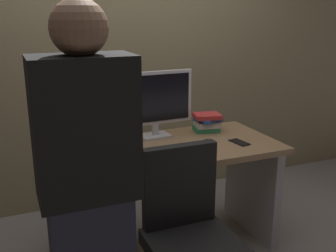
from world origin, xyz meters
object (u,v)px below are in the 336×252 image
(desk, at_px, (165,179))
(monitor, at_px, (155,101))
(keyboard, at_px, (169,150))
(cup_by_monitor, at_px, (79,140))
(mouse, at_px, (209,142))
(cup_near_keyboard, at_px, (108,156))
(book_stack, at_px, (207,122))
(cell_phone, at_px, (239,142))
(person_at_desk, at_px, (89,198))
(office_chair, at_px, (190,248))

(desk, relative_size, monitor, 2.76)
(keyboard, distance_m, cup_by_monitor, 0.58)
(mouse, distance_m, cup_near_keyboard, 0.70)
(monitor, height_order, keyboard, monitor)
(book_stack, bearing_deg, cup_by_monitor, -179.93)
(cup_near_keyboard, xyz_separation_m, cell_phone, (0.89, 0.03, -0.04))
(mouse, height_order, cup_by_monitor, cup_by_monitor)
(book_stack, height_order, cell_phone, book_stack)
(desk, relative_size, cup_near_keyboard, 16.51)
(cup_near_keyboard, distance_m, cell_phone, 0.89)
(desk, relative_size, keyboard, 3.47)
(cup_near_keyboard, bearing_deg, monitor, 40.58)
(desk, distance_m, book_stack, 0.54)
(person_at_desk, xyz_separation_m, cup_near_keyboard, (0.23, 0.58, -0.04))
(cup_near_keyboard, xyz_separation_m, book_stack, (0.82, 0.35, 0.02))
(cup_by_monitor, bearing_deg, keyboard, -30.49)
(monitor, relative_size, cup_near_keyboard, 5.98)
(office_chair, distance_m, monitor, 1.05)
(person_at_desk, distance_m, cup_by_monitor, 0.93)
(mouse, bearing_deg, cell_phone, -15.19)
(office_chair, bearing_deg, person_at_desk, -171.72)
(cup_by_monitor, bearing_deg, office_chair, -65.66)
(book_stack, bearing_deg, person_at_desk, -138.51)
(person_at_desk, xyz_separation_m, keyboard, (0.62, 0.63, -0.08))
(cup_by_monitor, distance_m, cell_phone, 1.05)
(monitor, xyz_separation_m, book_stack, (0.40, -0.01, -0.19))
(office_chair, distance_m, mouse, 0.79)
(cell_phone, bearing_deg, office_chair, -146.91)
(desk, xyz_separation_m, book_stack, (0.41, 0.20, 0.30))
(keyboard, relative_size, cup_by_monitor, 4.73)
(desk, bearing_deg, person_at_desk, -131.26)
(cup_by_monitor, bearing_deg, person_at_desk, -97.56)
(desk, height_order, book_stack, book_stack)
(monitor, distance_m, book_stack, 0.44)
(monitor, bearing_deg, cup_by_monitor, -178.45)
(office_chair, bearing_deg, cup_near_keyboard, 119.16)
(keyboard, height_order, cell_phone, keyboard)
(desk, height_order, office_chair, office_chair)
(monitor, bearing_deg, person_at_desk, -124.73)
(desk, bearing_deg, mouse, -14.10)
(cup_by_monitor, relative_size, book_stack, 0.42)
(mouse, xyz_separation_m, cup_near_keyboard, (-0.69, -0.08, 0.03))
(keyboard, distance_m, cup_near_keyboard, 0.40)
(desk, bearing_deg, cup_near_keyboard, -159.75)
(cup_near_keyboard, relative_size, cell_phone, 0.63)
(office_chair, distance_m, cup_by_monitor, 1.00)
(monitor, distance_m, keyboard, 0.40)
(cell_phone, bearing_deg, desk, 157.72)
(desk, distance_m, office_chair, 0.67)
(office_chair, height_order, book_stack, office_chair)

